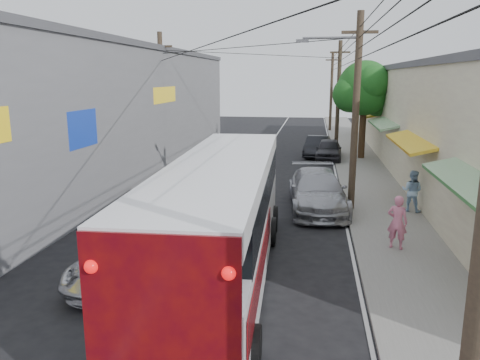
# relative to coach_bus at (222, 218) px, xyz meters

# --- Properties ---
(sidewalk) EXTENTS (3.00, 80.00, 0.12)m
(sidewalk) POSITION_rel_coach_bus_xyz_m (5.30, 14.47, -1.69)
(sidewalk) COLOR slate
(sidewalk) RESTS_ON ground
(building_right) EXTENTS (7.09, 40.00, 6.25)m
(building_right) POSITION_rel_coach_bus_xyz_m (9.79, 16.47, 1.40)
(building_right) COLOR beige
(building_right) RESTS_ON ground
(building_left) EXTENTS (7.20, 36.00, 7.25)m
(building_left) POSITION_rel_coach_bus_xyz_m (-9.69, 12.47, 1.91)
(building_left) COLOR slate
(building_left) RESTS_ON ground
(utility_poles) EXTENTS (11.80, 45.28, 8.00)m
(utility_poles) POSITION_rel_coach_bus_xyz_m (1.93, 14.80, 2.38)
(utility_poles) COLOR #473828
(utility_poles) RESTS_ON ground
(street_tree) EXTENTS (4.40, 4.00, 6.60)m
(street_tree) POSITION_rel_coach_bus_xyz_m (5.68, 20.49, 2.93)
(street_tree) COLOR #3F2B19
(street_tree) RESTS_ON ground
(coach_bus) EXTENTS (3.08, 11.80, 3.37)m
(coach_bus) POSITION_rel_coach_bus_xyz_m (0.00, 0.00, 0.00)
(coach_bus) COLOR white
(coach_bus) RESTS_ON ground
(jeepney) EXTENTS (2.29, 4.61, 1.25)m
(jeepney) POSITION_rel_coach_bus_xyz_m (-2.61, -0.40, -1.12)
(jeepney) COLOR silver
(jeepney) RESTS_ON ground
(parked_suv) EXTENTS (2.79, 5.80, 1.63)m
(parked_suv) POSITION_rel_coach_bus_xyz_m (2.60, 7.50, -0.93)
(parked_suv) COLOR #A4A5AC
(parked_suv) RESTS_ON ground
(parked_car_mid) EXTENTS (1.91, 4.28, 1.43)m
(parked_car_mid) POSITION_rel_coach_bus_xyz_m (3.40, 19.94, -1.03)
(parked_car_mid) COLOR #29292F
(parked_car_mid) RESTS_ON ground
(parked_car_far) EXTENTS (2.00, 4.41, 1.40)m
(parked_car_far) POSITION_rel_coach_bus_xyz_m (2.64, 21.47, -1.05)
(parked_car_far) COLOR black
(parked_car_far) RESTS_ON ground
(pedestrian_near) EXTENTS (0.74, 0.62, 1.74)m
(pedestrian_near) POSITION_rel_coach_bus_xyz_m (5.09, 2.90, -0.76)
(pedestrian_near) COLOR #D67190
(pedestrian_near) RESTS_ON sidewalk
(pedestrian_far) EXTENTS (1.02, 0.93, 1.70)m
(pedestrian_far) POSITION_rel_coach_bus_xyz_m (6.40, 7.42, -0.78)
(pedestrian_far) COLOR #99BEDF
(pedestrian_far) RESTS_ON sidewalk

